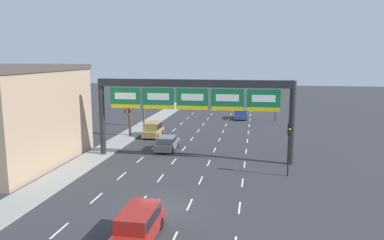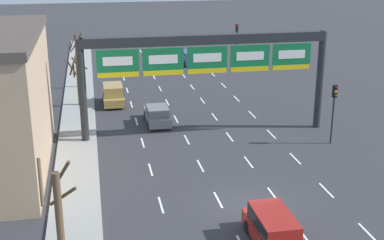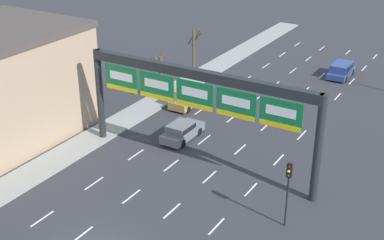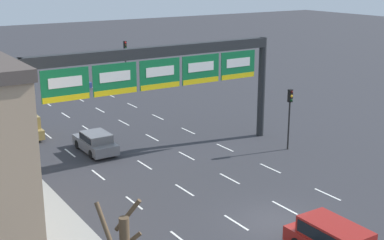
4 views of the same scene
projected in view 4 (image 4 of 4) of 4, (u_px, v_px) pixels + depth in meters
name	position (u px, v px, depth m)	size (l,w,h in m)	color
ground_plane	(274.00, 222.00, 27.36)	(220.00, 220.00, 0.00)	#333338
lane_dashes	(149.00, 150.00, 38.28)	(10.02, 67.00, 0.01)	white
sign_gantry	(158.00, 72.00, 35.41)	(18.66, 0.70, 7.64)	#232628
suv_blue	(76.00, 79.00, 58.67)	(1.99, 4.25, 1.56)	navy
suv_gold	(25.00, 125.00, 40.89)	(1.87, 3.94, 1.84)	#A88947
car_grey	(96.00, 142.00, 37.72)	(1.84, 4.32, 1.45)	slate
suv_red	(334.00, 240.00, 23.63)	(1.87, 4.56, 1.71)	maroon
traffic_light_near_gantry	(290.00, 107.00, 37.65)	(0.30, 0.35, 4.41)	black
traffic_light_mid_block	(125.00, 54.00, 59.29)	(0.30, 0.35, 4.91)	black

